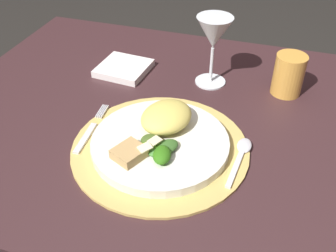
{
  "coord_description": "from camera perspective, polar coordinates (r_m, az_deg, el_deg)",
  "views": [
    {
      "loc": [
        0.12,
        -0.65,
        1.22
      ],
      "look_at": [
        -0.07,
        -0.07,
        0.74
      ],
      "focal_mm": 41.67,
      "sensor_mm": 36.0,
      "label": 1
    }
  ],
  "objects": [
    {
      "name": "dining_table",
      "position": [
        0.92,
        5.42,
        -6.38
      ],
      "size": [
        1.2,
        0.8,
        0.72
      ],
      "color": "#382123",
      "rests_on": "ground"
    },
    {
      "name": "placemat",
      "position": [
        0.76,
        -1.15,
        -3.24
      ],
      "size": [
        0.34,
        0.34,
        0.01
      ],
      "primitive_type": "cylinder",
      "color": "tan",
      "rests_on": "dining_table"
    },
    {
      "name": "dinner_plate",
      "position": [
        0.75,
        -1.16,
        -2.53
      ],
      "size": [
        0.27,
        0.27,
        0.02
      ],
      "primitive_type": "cylinder",
      "color": "silver",
      "rests_on": "placemat"
    },
    {
      "name": "pasta_serving",
      "position": [
        0.76,
        -0.23,
        1.37
      ],
      "size": [
        0.12,
        0.14,
        0.04
      ],
      "primitive_type": "ellipsoid",
      "rotation": [
        0.0,
        0.0,
        1.28
      ],
      "color": "#DEC95D",
      "rests_on": "dinner_plate"
    },
    {
      "name": "salad_greens",
      "position": [
        0.71,
        -1.54,
        -3.19
      ],
      "size": [
        0.08,
        0.08,
        0.02
      ],
      "color": "#447715",
      "rests_on": "dinner_plate"
    },
    {
      "name": "bread_piece",
      "position": [
        0.7,
        -5.67,
        -3.95
      ],
      "size": [
        0.07,
        0.07,
        0.02
      ],
      "primitive_type": "cube",
      "rotation": [
        0.0,
        0.0,
        4.28
      ],
      "color": "tan",
      "rests_on": "dinner_plate"
    },
    {
      "name": "fork",
      "position": [
        0.81,
        -11.3,
        -0.6
      ],
      "size": [
        0.02,
        0.16,
        0.0
      ],
      "color": "silver",
      "rests_on": "placemat"
    },
    {
      "name": "spoon",
      "position": [
        0.75,
        10.69,
        -3.87
      ],
      "size": [
        0.03,
        0.14,
        0.01
      ],
      "color": "silver",
      "rests_on": "placemat"
    },
    {
      "name": "napkin",
      "position": [
        1.01,
        -6.48,
        8.4
      ],
      "size": [
        0.13,
        0.13,
        0.02
      ],
      "primitive_type": "cube",
      "rotation": [
        0.0,
        0.0,
        -0.08
      ],
      "color": "white",
      "rests_on": "dining_table"
    },
    {
      "name": "wine_glass",
      "position": [
        0.9,
        6.72,
        13.02
      ],
      "size": [
        0.08,
        0.08,
        0.17
      ],
      "color": "silver",
      "rests_on": "dining_table"
    },
    {
      "name": "amber_tumbler",
      "position": [
        0.94,
        17.23,
        7.19
      ],
      "size": [
        0.07,
        0.07,
        0.1
      ],
      "primitive_type": "cylinder",
      "color": "gold",
      "rests_on": "dining_table"
    }
  ]
}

